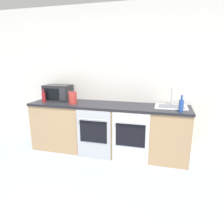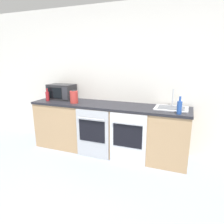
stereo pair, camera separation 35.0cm
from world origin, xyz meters
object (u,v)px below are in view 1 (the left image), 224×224
object	(u,v)px
microwave	(58,93)
kettle	(73,98)
oven_left	(94,135)
sink	(171,106)
oven_right	(130,139)
bottle_red	(44,97)
bottle_blue	(181,106)

from	to	relation	value
microwave	kettle	bearing A→B (deg)	-27.72
oven_left	sink	distance (m)	1.37
oven_right	sink	world-z (taller)	sink
bottle_red	kettle	size ratio (longest dim) A/B	1.03
oven_left	bottle_red	world-z (taller)	bottle_red
oven_left	microwave	size ratio (longest dim) A/B	1.70
oven_left	kettle	distance (m)	0.76
oven_right	bottle_red	distance (m)	1.75
sink	kettle	bearing A→B (deg)	-173.76
bottle_red	bottle_blue	bearing A→B (deg)	-2.51
kettle	sink	size ratio (longest dim) A/B	0.45
kettle	microwave	bearing A→B (deg)	152.28
oven_right	sink	bearing A→B (deg)	33.66
oven_left	bottle_red	xyz separation A→B (m)	(-1.03, 0.20, 0.55)
oven_right	microwave	xyz separation A→B (m)	(-1.48, 0.43, 0.61)
oven_left	bottle_blue	distance (m)	1.47
kettle	oven_left	bearing A→B (deg)	-25.16
oven_left	bottle_blue	xyz separation A→B (m)	(1.35, 0.10, 0.56)
microwave	bottle_blue	world-z (taller)	microwave
microwave	bottle_red	world-z (taller)	microwave
microwave	bottle_red	size ratio (longest dim) A/B	2.10
oven_left	oven_right	distance (m)	0.62
oven_left	bottle_blue	world-z (taller)	bottle_blue
bottle_blue	sink	distance (m)	0.34
kettle	sink	bearing A→B (deg)	6.24
oven_right	kettle	bearing A→B (deg)	168.73
oven_right	bottle_red	size ratio (longest dim) A/B	3.57
bottle_red	sink	xyz separation A→B (m)	(2.25, 0.20, -0.08)
oven_right	bottle_blue	bearing A→B (deg)	7.65
oven_left	oven_right	world-z (taller)	same
sink	oven_right	bearing A→B (deg)	-146.34
kettle	bottle_red	bearing A→B (deg)	-178.75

